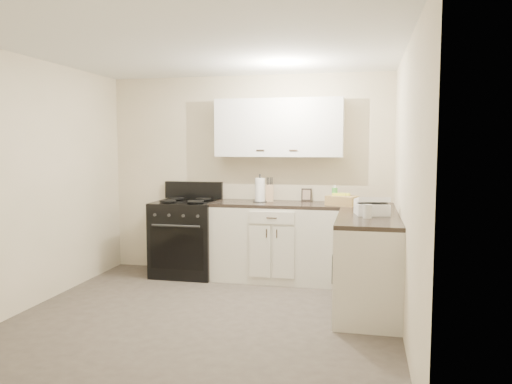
% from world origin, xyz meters
% --- Properties ---
extents(floor, '(3.60, 3.60, 0.00)m').
position_xyz_m(floor, '(0.00, 0.00, 0.00)').
color(floor, '#473F38').
rests_on(floor, ground).
extents(ceiling, '(3.60, 3.60, 0.00)m').
position_xyz_m(ceiling, '(0.00, 0.00, 2.50)').
color(ceiling, white).
rests_on(ceiling, wall_back).
extents(wall_back, '(3.60, 0.00, 3.60)m').
position_xyz_m(wall_back, '(0.00, 1.80, 1.25)').
color(wall_back, beige).
rests_on(wall_back, ground).
extents(wall_right, '(0.00, 3.60, 3.60)m').
position_xyz_m(wall_right, '(1.80, 0.00, 1.25)').
color(wall_right, beige).
rests_on(wall_right, ground).
extents(wall_left, '(0.00, 3.60, 3.60)m').
position_xyz_m(wall_left, '(-1.80, 0.00, 1.25)').
color(wall_left, beige).
rests_on(wall_left, ground).
extents(wall_front, '(3.60, 0.00, 3.60)m').
position_xyz_m(wall_front, '(0.00, -1.80, 1.25)').
color(wall_front, beige).
rests_on(wall_front, ground).
extents(base_cabinets_back, '(1.55, 0.60, 0.90)m').
position_xyz_m(base_cabinets_back, '(0.43, 1.50, 0.45)').
color(base_cabinets_back, silver).
rests_on(base_cabinets_back, floor).
extents(base_cabinets_right, '(0.60, 1.90, 0.90)m').
position_xyz_m(base_cabinets_right, '(1.50, 0.85, 0.45)').
color(base_cabinets_right, silver).
rests_on(base_cabinets_right, floor).
extents(countertop_back, '(1.55, 0.60, 0.04)m').
position_xyz_m(countertop_back, '(0.43, 1.50, 0.92)').
color(countertop_back, black).
rests_on(countertop_back, base_cabinets_back).
extents(countertop_right, '(0.60, 1.90, 0.04)m').
position_xyz_m(countertop_right, '(1.50, 0.85, 0.92)').
color(countertop_right, black).
rests_on(countertop_right, base_cabinets_right).
extents(upper_cabinets, '(1.55, 0.30, 0.70)m').
position_xyz_m(upper_cabinets, '(0.43, 1.65, 1.84)').
color(upper_cabinets, white).
rests_on(upper_cabinets, wall_back).
extents(stove, '(0.77, 0.66, 0.94)m').
position_xyz_m(stove, '(-0.72, 1.48, 0.46)').
color(stove, black).
rests_on(stove, floor).
extents(knife_block, '(0.10, 0.10, 0.20)m').
position_xyz_m(knife_block, '(0.32, 1.63, 1.04)').
color(knife_block, tan).
rests_on(knife_block, countertop_back).
extents(paper_towel, '(0.12, 0.12, 0.29)m').
position_xyz_m(paper_towel, '(0.21, 1.54, 1.08)').
color(paper_towel, white).
rests_on(paper_towel, countertop_back).
extents(soap_bottle, '(0.08, 0.08, 0.20)m').
position_xyz_m(soap_bottle, '(1.12, 1.43, 1.04)').
color(soap_bottle, green).
rests_on(soap_bottle, countertop_back).
extents(picture_frame, '(0.13, 0.04, 0.16)m').
position_xyz_m(picture_frame, '(0.75, 1.76, 1.02)').
color(picture_frame, black).
rests_on(picture_frame, countertop_back).
extents(wicker_basket, '(0.39, 0.32, 0.11)m').
position_xyz_m(wicker_basket, '(1.21, 1.39, 1.00)').
color(wicker_basket, tan).
rests_on(wicker_basket, countertop_right).
extents(countertop_grill, '(0.36, 0.34, 0.11)m').
position_xyz_m(countertop_grill, '(1.53, 0.68, 1.00)').
color(countertop_grill, white).
rests_on(countertop_grill, countertop_right).
extents(glass_jar, '(0.10, 0.10, 0.13)m').
position_xyz_m(glass_jar, '(1.49, 0.41, 1.01)').
color(glass_jar, silver).
rests_on(glass_jar, countertop_right).
extents(oven_mitt_near, '(0.02, 0.16, 0.27)m').
position_xyz_m(oven_mitt_near, '(1.18, 0.41, 0.44)').
color(oven_mitt_near, black).
rests_on(oven_mitt_near, base_cabinets_right).
extents(oven_mitt_far, '(0.02, 0.16, 0.28)m').
position_xyz_m(oven_mitt_far, '(1.18, 0.52, 0.44)').
color(oven_mitt_far, black).
rests_on(oven_mitt_far, base_cabinets_right).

